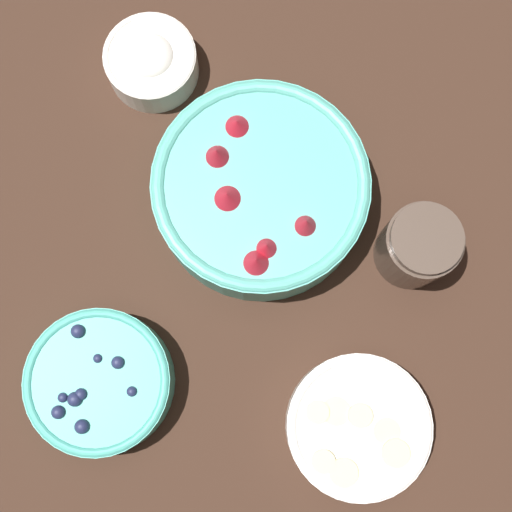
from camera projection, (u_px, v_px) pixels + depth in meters
The scene contains 6 objects.
ground_plane at pixel (297, 292), 0.84m from camera, with size 4.00×4.00×0.00m, color #382319.
bowl_strawberries at pixel (260, 191), 0.81m from camera, with size 0.25×0.25×0.10m.
bowl_blueberries at pixel (100, 382), 0.79m from camera, with size 0.16×0.16×0.06m.
bowl_bananas at pixel (358, 427), 0.78m from camera, with size 0.16×0.16×0.05m.
bowl_cream at pixel (151, 61), 0.86m from camera, with size 0.11×0.11×0.06m.
jar_chocolate at pixel (417, 247), 0.80m from camera, with size 0.09×0.09×0.10m.
Camera 1 is at (-0.11, 0.03, 0.83)m, focal length 50.00 mm.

